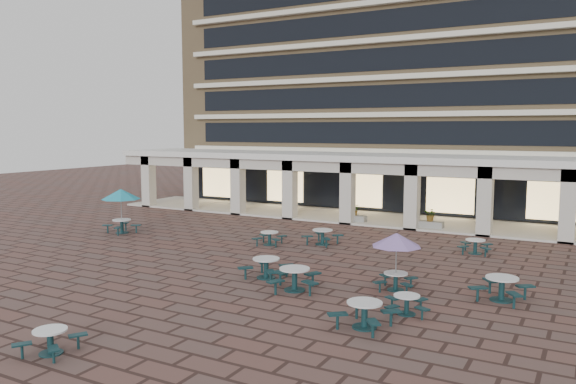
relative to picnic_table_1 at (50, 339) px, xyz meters
The scene contains 16 objects.
ground 11.04m from the picnic_table_1, 85.40° to the left, with size 120.00×120.00×0.00m, color brown.
apartment_building 38.46m from the picnic_table_1, 88.61° to the left, with size 40.00×15.50×25.20m.
retail_arcade 25.94m from the picnic_table_1, 88.04° to the left, with size 42.00×6.60×4.40m.
picnic_table_1 is the anchor object (origin of this frame).
picnic_table_2 8.98m from the picnic_table_1, 70.87° to the left, with size 2.35×2.35×0.87m.
picnic_table_3 8.99m from the picnic_table_1, 41.75° to the left, with size 1.99×1.99×0.82m.
picnic_table_4 18.20m from the picnic_table_1, 129.49° to the left, with size 2.24×2.24×2.58m.
picnic_table_5 9.55m from the picnic_table_1, 83.48° to the left, with size 1.90×1.90×0.83m.
picnic_table_7 10.83m from the picnic_table_1, 46.42° to the left, with size 1.74×1.74×0.65m.
picnic_table_8 15.40m from the picnic_table_1, 98.19° to the left, with size 1.80×1.80×0.70m.
picnic_table_9 16.71m from the picnic_table_1, 89.34° to the left, with size 1.91×1.91×0.80m.
picnic_table_10 14.79m from the picnic_table_1, 47.63° to the left, with size 2.14×2.14×0.86m.
picnic_table_11 12.19m from the picnic_table_1, 58.83° to the left, with size 1.89×1.89×2.18m.
picnic_table_13 19.86m from the picnic_table_1, 67.24° to the left, with size 1.68×1.68×0.71m.
planter_left 23.92m from the picnic_table_1, 92.20° to the left, with size 1.50×0.69×1.24m.
planter_right 24.24m from the picnic_table_1, 80.43° to the left, with size 1.50×0.85×1.31m.
Camera 1 is at (11.82, -20.68, 6.05)m, focal length 35.00 mm.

